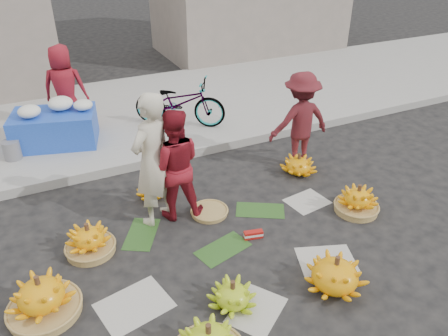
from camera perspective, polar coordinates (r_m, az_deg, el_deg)
name	(u,v)px	position (r m, az deg, el deg)	size (l,w,h in m)	color
ground	(223,237)	(5.50, -0.10, -9.02)	(80.00, 80.00, 0.00)	black
curb	(165,156)	(7.18, -7.70, 1.53)	(40.00, 0.25, 0.15)	#98958F
sidewalk	(131,112)	(9.03, -12.05, 7.14)	(40.00, 4.00, 0.12)	#98958F
newspaper_scatter	(255,279)	(4.97, 4.01, -14.21)	(3.20, 1.80, 0.00)	beige
banana_leaves	(209,230)	(5.61, -1.92, -8.11)	(2.00, 1.00, 0.00)	#214A18
banana_bunch_0	(42,297)	(4.83, -22.70, -15.31)	(0.71, 0.71, 0.48)	olive
banana_bunch_1	(233,295)	(4.61, 1.14, -16.23)	(0.59, 0.59, 0.31)	#87B219
banana_bunch_3	(335,274)	(4.88, 14.32, -13.25)	(0.89, 0.89, 0.42)	#FCAC0C
banana_bunch_4	(357,200)	(6.12, 17.04, -4.04)	(0.58, 0.58, 0.41)	olive
banana_bunch_5	(299,165)	(6.83, 9.71, 0.43)	(0.60, 0.60, 0.34)	#FCAC0C
banana_bunch_6	(89,240)	(5.42, -17.19, -9.00)	(0.60, 0.60, 0.41)	olive
banana_bunch_7	(153,190)	(6.25, -9.30, -2.84)	(0.46, 0.46, 0.28)	#FCAC0C
basket_spare	(209,212)	(5.89, -1.92, -5.74)	(0.48, 0.48, 0.06)	olive
incense_stack	(253,234)	(5.47, 3.86, -8.65)	(0.24, 0.08, 0.10)	#A91612
vendor_cream	(153,161)	(5.41, -9.31, 0.96)	(0.64, 0.42, 1.75)	beige
vendor_red	(174,165)	(5.52, -6.54, 0.35)	(0.73, 0.57, 1.50)	maroon
man_striped	(300,121)	(6.80, 9.90, 6.11)	(0.99, 0.57, 1.52)	maroon
flower_table	(55,126)	(7.84, -21.19, 5.16)	(1.49, 1.14, 0.77)	blue
grey_bucket	(12,150)	(7.66, -25.98, 2.13)	(0.27, 0.27, 0.30)	slate
flower_vendor	(65,88)	(8.22, -20.06, 9.79)	(0.74, 0.48, 1.51)	maroon
bicycle	(180,102)	(8.01, -5.82, 8.57)	(1.67, 0.58, 0.88)	gray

